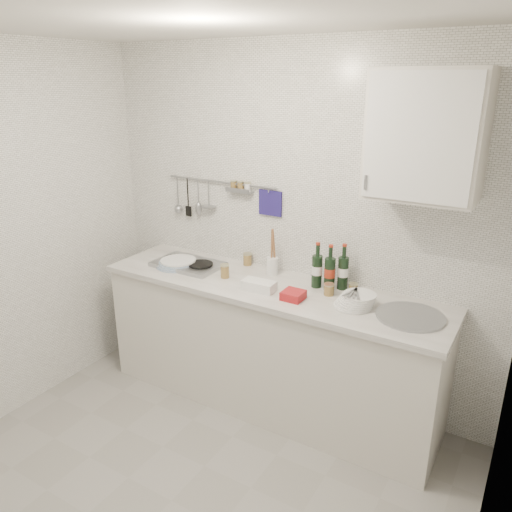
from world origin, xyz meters
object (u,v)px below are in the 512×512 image
at_px(plate_stack_hob, 177,263).
at_px(plate_stack_sink, 356,300).
at_px(wine_bottles, 330,267).
at_px(utensil_crock, 272,264).
at_px(wall_cabinet, 427,135).

distance_m(plate_stack_hob, plate_stack_sink, 1.39).
relative_size(plate_stack_hob, wine_bottles, 0.94).
distance_m(plate_stack_sink, utensil_crock, 0.73).
bearing_deg(wall_cabinet, plate_stack_hob, -174.19).
relative_size(wine_bottles, utensil_crock, 0.90).
bearing_deg(utensil_crock, wine_bottles, -3.02).
distance_m(plate_stack_hob, utensil_crock, 0.73).
relative_size(wall_cabinet, plate_stack_sink, 2.77).
distance_m(plate_stack_sink, wine_bottles, 0.33).
distance_m(plate_stack_hob, wine_bottles, 1.16).
bearing_deg(plate_stack_sink, wall_cabinet, 27.34).
distance_m(wine_bottles, utensil_crock, 0.45).
height_order(wine_bottles, utensil_crock, utensil_crock).
bearing_deg(utensil_crock, wall_cabinet, -3.45).
distance_m(wall_cabinet, plate_stack_sink, 1.04).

